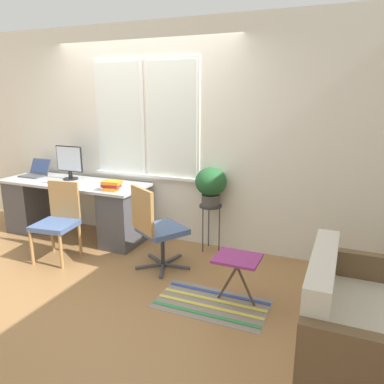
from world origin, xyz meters
TOP-DOWN VIEW (x-y plane):
  - ground_plane at (0.00, 0.00)m, footprint 14.00×14.00m
  - wall_back_with_window at (0.00, 0.76)m, footprint 9.00×0.12m
  - desk at (-0.89, 0.34)m, footprint 2.02×0.68m
  - laptop at (-1.61, 0.43)m, footprint 0.33×0.32m
  - monitor at (-1.01, 0.45)m, footprint 0.41×0.19m
  - keyboard at (-1.01, 0.19)m, footprint 0.38×0.11m
  - mouse at (-0.74, 0.19)m, footprint 0.04×0.07m
  - book_stack at (-0.14, 0.15)m, footprint 0.24×0.18m
  - desk_chair_wooden at (-0.59, -0.29)m, footprint 0.48×0.49m
  - office_chair_swivel at (0.58, -0.10)m, footprint 0.63×0.63m
  - couch_loveseat at (2.57, -0.96)m, footprint 0.72×1.21m
  - plant_stand at (0.95, 0.59)m, footprint 0.27×0.27m
  - potted_plant at (0.95, 0.59)m, footprint 0.37×0.37m
  - floor_rug_striped at (1.39, -0.56)m, footprint 1.03×0.56m
  - folding_stool at (1.58, -0.43)m, footprint 0.40×0.34m

SIDE VIEW (x-z plane):
  - ground_plane at x=0.00m, z-range 0.00..0.00m
  - floor_rug_striped at x=1.39m, z-range 0.00..0.01m
  - couch_loveseat at x=2.57m, z-range -0.12..0.70m
  - desk at x=-0.89m, z-range 0.03..0.77m
  - folding_stool at x=1.58m, z-range 0.18..0.63m
  - desk_chair_wooden at x=-0.59m, z-range 0.03..0.91m
  - office_chair_swivel at x=0.58m, z-range 0.01..0.94m
  - plant_stand at x=0.95m, z-range 0.22..0.80m
  - keyboard at x=-1.01m, z-range 0.75..0.76m
  - mouse at x=-0.74m, z-range 0.75..0.78m
  - laptop at x=-1.61m, z-range 0.68..0.90m
  - book_stack at x=-0.14m, z-range 0.75..0.87m
  - potted_plant at x=0.95m, z-range 0.61..1.06m
  - monitor at x=-1.01m, z-range 0.75..1.20m
  - wall_back_with_window at x=0.00m, z-range 0.01..2.71m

